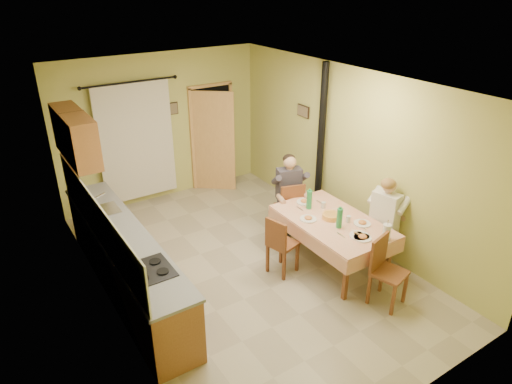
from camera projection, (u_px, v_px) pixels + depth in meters
floor at (246, 265)px, 7.01m from camera, size 4.00×6.00×0.01m
room_shell at (245, 155)px, 6.22m from camera, size 4.04×6.04×2.82m
kitchen_run at (125, 262)px, 6.26m from camera, size 0.64×3.64×1.56m
upper_cabinets at (75, 136)px, 6.55m from camera, size 0.35×1.40×0.70m
curtain at (136, 142)px, 8.38m from camera, size 1.70×0.07×2.22m
doorway at (213, 138)px, 9.20m from camera, size 0.96×0.57×2.15m
dining_table at (331, 242)px, 6.92m from camera, size 1.11×1.83×0.76m
tableware at (339, 218)px, 6.66m from camera, size 0.82×1.66×0.33m
chair_far at (289, 218)px, 7.78m from camera, size 0.52×0.52×0.97m
chair_near at (387, 285)px, 6.11m from camera, size 0.50×0.50×0.97m
chair_right at (382, 244)px, 7.03m from camera, size 0.51×0.51×0.99m
chair_left at (282, 255)px, 6.75m from camera, size 0.46×0.46×0.93m
man_far at (289, 186)px, 7.53m from camera, size 0.64×0.57×1.39m
man_right at (386, 211)px, 6.76m from camera, size 0.54×0.63×1.39m
stove_flue at (319, 166)px, 7.96m from camera, size 0.24×0.24×2.80m
picture_back at (173, 108)px, 8.62m from camera, size 0.19×0.03×0.23m
picture_right at (303, 111)px, 8.09m from camera, size 0.03×0.31×0.21m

